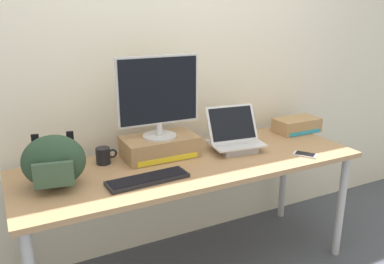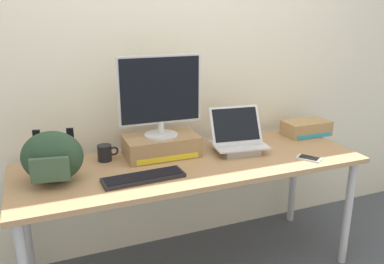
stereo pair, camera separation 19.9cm
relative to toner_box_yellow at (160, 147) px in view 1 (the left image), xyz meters
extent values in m
cube|color=silver|center=(0.13, 0.29, 0.50)|extent=(7.00, 0.10, 2.60)
cube|color=#A87F56|center=(0.13, -0.16, -0.08)|extent=(2.02, 0.70, 0.03)
cylinder|color=#B2B2B7|center=(1.08, -0.45, -0.45)|extent=(0.05, 0.05, 0.71)
cylinder|color=#B2B2B7|center=(-0.81, 0.13, -0.45)|extent=(0.05, 0.05, 0.71)
cylinder|color=#B2B2B7|center=(1.08, 0.13, -0.45)|extent=(0.05, 0.05, 0.71)
cube|color=#9E7A51|center=(0.00, 0.00, 0.00)|extent=(0.44, 0.25, 0.12)
cube|color=yellow|center=(0.00, -0.13, -0.04)|extent=(0.37, 0.00, 0.03)
cylinder|color=silver|center=(0.00, 0.00, 0.07)|extent=(0.20, 0.20, 0.01)
cylinder|color=silver|center=(0.00, 0.00, 0.11)|extent=(0.04, 0.04, 0.08)
cube|color=silver|center=(0.00, 0.00, 0.34)|extent=(0.49, 0.03, 0.40)
cube|color=black|center=(0.00, -0.01, 0.34)|extent=(0.47, 0.02, 0.38)
cube|color=#ADADB2|center=(0.46, -0.12, -0.04)|extent=(0.24, 0.23, 0.04)
cube|color=silver|center=(0.46, -0.12, -0.01)|extent=(0.35, 0.28, 0.01)
cube|color=#B7B7BC|center=(0.47, -0.11, -0.01)|extent=(0.30, 0.16, 0.00)
cube|color=silver|center=(0.47, -0.06, 0.10)|extent=(0.34, 0.15, 0.21)
cube|color=black|center=(0.47, -0.06, 0.10)|extent=(0.30, 0.13, 0.19)
cube|color=black|center=(-0.20, -0.31, -0.05)|extent=(0.44, 0.15, 0.02)
cube|color=black|center=(-0.20, -0.31, -0.04)|extent=(0.41, 0.13, 0.00)
ellipsoid|color=#28422D|center=(-0.63, -0.16, 0.07)|extent=(0.34, 0.24, 0.27)
cube|color=#38513D|center=(-0.65, -0.26, 0.05)|extent=(0.19, 0.06, 0.12)
cube|color=black|center=(-0.69, -0.04, 0.09)|extent=(0.04, 0.03, 0.20)
cube|color=black|center=(-0.53, -0.07, 0.09)|extent=(0.04, 0.03, 0.20)
cylinder|color=black|center=(-0.34, 0.04, -0.01)|extent=(0.08, 0.08, 0.10)
torus|color=black|center=(-0.28, 0.04, -0.01)|extent=(0.06, 0.01, 0.06)
cube|color=silver|center=(0.79, -0.39, -0.06)|extent=(0.14, 0.16, 0.01)
cube|color=black|center=(0.79, -0.39, -0.05)|extent=(0.12, 0.13, 0.00)
sphere|color=#CC7099|center=(-0.67, 0.07, -0.01)|extent=(0.10, 0.10, 0.10)
sphere|color=black|center=(-0.68, 0.03, 0.00)|extent=(0.01, 0.01, 0.01)
sphere|color=black|center=(-0.65, 0.03, 0.00)|extent=(0.01, 0.01, 0.01)
cube|color=#A88456|center=(1.07, 0.01, -0.01)|extent=(0.32, 0.18, 0.10)
cube|color=#2899BC|center=(1.07, -0.08, -0.04)|extent=(0.27, 0.00, 0.02)
camera|label=1|loc=(-0.86, -2.11, 0.81)|focal=37.52mm
camera|label=2|loc=(-0.68, -2.19, 0.81)|focal=37.52mm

